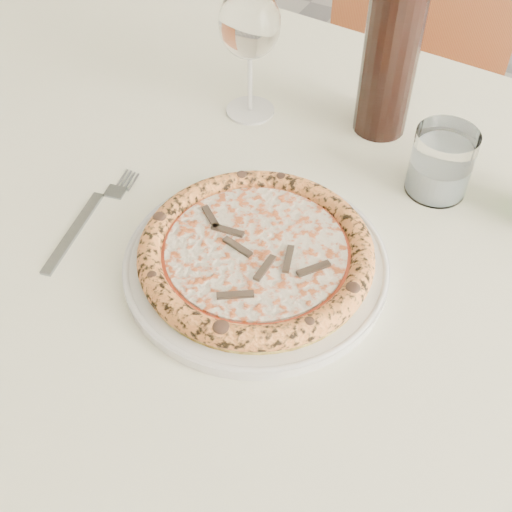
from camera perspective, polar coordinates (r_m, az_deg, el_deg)
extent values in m
cube|color=gray|center=(1.44, 5.99, -20.74)|extent=(5.00, 6.00, 0.02)
cube|color=brown|center=(0.84, 3.28, 2.28)|extent=(1.60, 1.00, 0.04)
cube|color=white|center=(0.82, 3.34, 3.41)|extent=(1.67, 1.06, 0.01)
cube|color=white|center=(1.24, 12.98, 12.78)|extent=(1.60, 0.01, 0.22)
cylinder|color=brown|center=(1.64, -14.10, 9.56)|extent=(0.06, 0.06, 0.71)
cube|color=brown|center=(1.57, 13.32, 12.22)|extent=(0.54, 0.54, 0.04)
cylinder|color=brown|center=(1.87, 18.15, 8.46)|extent=(0.04, 0.04, 0.43)
cylinder|color=brown|center=(1.59, 18.05, 0.31)|extent=(0.04, 0.04, 0.43)
cylinder|color=brown|center=(1.86, 6.71, 10.43)|extent=(0.04, 0.04, 0.43)
cylinder|color=brown|center=(1.58, 4.73, 2.55)|extent=(0.04, 0.04, 0.43)
cylinder|color=silver|center=(0.75, 0.00, -0.67)|extent=(0.31, 0.31, 0.01)
torus|color=silver|center=(0.75, 0.00, -0.42)|extent=(0.31, 0.31, 0.01)
cylinder|color=#D8BA4F|center=(0.74, 0.00, 0.00)|extent=(0.27, 0.27, 0.01)
torus|color=#E68841|center=(0.74, 0.00, 0.42)|extent=(0.27, 0.27, 0.03)
cylinder|color=#BC3A1E|center=(0.74, 0.00, 0.42)|extent=(0.23, 0.23, 0.00)
cylinder|color=beige|center=(0.73, 0.00, 0.58)|extent=(0.21, 0.21, 0.00)
cube|color=#2F241D|center=(0.72, 1.85, 0.10)|extent=(0.04, 0.01, 0.00)
cube|color=#2F241D|center=(0.74, 3.06, 1.76)|extent=(0.03, 0.04, 0.00)
cube|color=#2F241D|center=(0.77, 1.20, 3.90)|extent=(0.02, 0.04, 0.00)
cube|color=#2F241D|center=(0.75, -1.41, 2.24)|extent=(0.04, 0.02, 0.00)
cube|color=#2F241D|center=(0.73, -3.74, 0.96)|extent=(0.04, 0.02, 0.00)
cube|color=#2F241D|center=(0.70, -3.49, -2.04)|extent=(0.02, 0.04, 0.00)
cube|color=#2F241D|center=(0.71, 0.51, -1.28)|extent=(0.03, 0.04, 0.00)
cube|color=gray|center=(0.82, -15.96, 2.02)|extent=(0.05, 0.15, 0.00)
cube|color=gray|center=(0.87, -12.31, 5.68)|extent=(0.03, 0.03, 0.00)
cylinder|color=gray|center=(0.89, -11.70, 6.94)|extent=(0.00, 0.04, 0.00)
cylinder|color=gray|center=(0.89, -11.38, 6.82)|extent=(0.00, 0.04, 0.00)
cylinder|color=gray|center=(0.88, -11.06, 6.70)|extent=(0.00, 0.04, 0.00)
cylinder|color=gray|center=(0.88, -10.73, 6.58)|extent=(0.00, 0.04, 0.00)
cylinder|color=white|center=(0.99, -0.52, 12.82)|extent=(0.07, 0.07, 0.00)
cylinder|color=white|center=(0.97, -0.54, 15.28)|extent=(0.01, 0.01, 0.10)
ellipsoid|color=white|center=(0.92, -0.58, 19.97)|extent=(0.09, 0.09, 0.10)
cylinder|color=white|center=(0.86, 16.15, 8.00)|extent=(0.08, 0.08, 0.09)
cylinder|color=silver|center=(0.87, 15.86, 6.90)|extent=(0.07, 0.07, 0.04)
cylinder|color=black|center=(0.92, 11.79, 16.60)|extent=(0.08, 0.08, 0.22)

